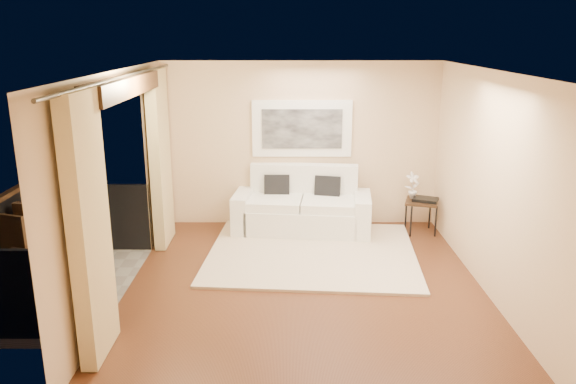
{
  "coord_description": "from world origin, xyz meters",
  "views": [
    {
      "loc": [
        -0.23,
        -6.59,
        3.12
      ],
      "look_at": [
        -0.21,
        0.69,
        1.05
      ],
      "focal_mm": 35.0,
      "sensor_mm": 36.0,
      "label": 1
    }
  ],
  "objects_px": {
    "sofa": "(302,209)",
    "side_table": "(421,204)",
    "ice_bucket": "(21,210)",
    "bistro_table": "(32,224)",
    "balcony_chair_near": "(30,239)",
    "orchid": "(413,185)",
    "balcony_chair_far": "(19,242)"
  },
  "relations": [
    {
      "from": "sofa",
      "to": "ice_bucket",
      "type": "relative_size",
      "value": 11.3
    },
    {
      "from": "side_table",
      "to": "bistro_table",
      "type": "bearing_deg",
      "value": -164.97
    },
    {
      "from": "orchid",
      "to": "bistro_table",
      "type": "height_order",
      "value": "orchid"
    },
    {
      "from": "bistro_table",
      "to": "balcony_chair_far",
      "type": "relative_size",
      "value": 0.84
    },
    {
      "from": "ice_bucket",
      "to": "orchid",
      "type": "bearing_deg",
      "value": 15.6
    },
    {
      "from": "balcony_chair_near",
      "to": "ice_bucket",
      "type": "relative_size",
      "value": 5.21
    },
    {
      "from": "side_table",
      "to": "balcony_chair_far",
      "type": "height_order",
      "value": "balcony_chair_far"
    },
    {
      "from": "sofa",
      "to": "orchid",
      "type": "xyz_separation_m",
      "value": [
        1.77,
        0.02,
        0.38
      ]
    },
    {
      "from": "balcony_chair_near",
      "to": "ice_bucket",
      "type": "bearing_deg",
      "value": 128.3
    },
    {
      "from": "orchid",
      "to": "ice_bucket",
      "type": "relative_size",
      "value": 2.18
    },
    {
      "from": "sofa",
      "to": "balcony_chair_far",
      "type": "distance_m",
      "value": 4.18
    },
    {
      "from": "bistro_table",
      "to": "balcony_chair_near",
      "type": "xyz_separation_m",
      "value": [
        0.15,
        -0.41,
        -0.05
      ]
    },
    {
      "from": "ice_bucket",
      "to": "balcony_chair_near",
      "type": "bearing_deg",
      "value": -57.34
    },
    {
      "from": "bistro_table",
      "to": "side_table",
      "type": "bearing_deg",
      "value": 15.03
    },
    {
      "from": "sofa",
      "to": "orchid",
      "type": "height_order",
      "value": "sofa"
    },
    {
      "from": "side_table",
      "to": "ice_bucket",
      "type": "relative_size",
      "value": 3.05
    },
    {
      "from": "balcony_chair_near",
      "to": "orchid",
      "type": "bearing_deg",
      "value": 26.62
    },
    {
      "from": "bistro_table",
      "to": "ice_bucket",
      "type": "bearing_deg",
      "value": 159.83
    },
    {
      "from": "bistro_table",
      "to": "balcony_chair_near",
      "type": "height_order",
      "value": "balcony_chair_near"
    },
    {
      "from": "balcony_chair_far",
      "to": "ice_bucket",
      "type": "distance_m",
      "value": 0.51
    },
    {
      "from": "balcony_chair_far",
      "to": "balcony_chair_near",
      "type": "relative_size",
      "value": 0.89
    },
    {
      "from": "sofa",
      "to": "side_table",
      "type": "xyz_separation_m",
      "value": [
        1.91,
        -0.1,
        0.11
      ]
    },
    {
      "from": "orchid",
      "to": "balcony_chair_near",
      "type": "distance_m",
      "value": 5.67
    },
    {
      "from": "side_table",
      "to": "ice_bucket",
      "type": "bearing_deg",
      "value": -165.88
    },
    {
      "from": "bistro_table",
      "to": "balcony_chair_far",
      "type": "height_order",
      "value": "balcony_chair_far"
    },
    {
      "from": "side_table",
      "to": "bistro_table",
      "type": "height_order",
      "value": "bistro_table"
    },
    {
      "from": "orchid",
      "to": "balcony_chair_far",
      "type": "relative_size",
      "value": 0.47
    },
    {
      "from": "sofa",
      "to": "ice_bucket",
      "type": "height_order",
      "value": "sofa"
    },
    {
      "from": "bistro_table",
      "to": "ice_bucket",
      "type": "distance_m",
      "value": 0.24
    },
    {
      "from": "orchid",
      "to": "balcony_chair_near",
      "type": "relative_size",
      "value": 0.42
    },
    {
      "from": "orchid",
      "to": "balcony_chair_far",
      "type": "xyz_separation_m",
      "value": [
        -5.48,
        -1.94,
        -0.22
      ]
    },
    {
      "from": "sofa",
      "to": "ice_bucket",
      "type": "distance_m",
      "value": 4.14
    }
  ]
}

